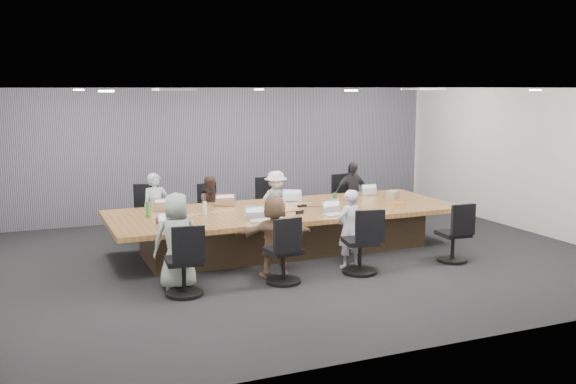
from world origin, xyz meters
name	(u,v)px	position (x,y,z in m)	size (l,w,h in m)	color
floor	(297,257)	(0.00, 0.00, 0.00)	(10.00, 8.00, 0.00)	black
ceiling	(298,88)	(0.00, 0.00, 2.80)	(10.00, 8.00, 0.00)	white
wall_back	(225,152)	(0.00, 4.00, 1.40)	(10.00, 2.80, 0.00)	silver
wall_front	(447,221)	(0.00, -4.00, 1.40)	(10.00, 2.80, 0.00)	silver
wall_right	(534,161)	(5.00, 0.00, 1.40)	(8.00, 2.80, 0.00)	silver
curtain	(226,152)	(0.00, 3.92, 1.40)	(9.80, 0.04, 2.80)	slate
conference_table	(286,228)	(0.00, 0.50, 0.40)	(6.00, 2.20, 0.74)	#392A1B
chair_0	(153,217)	(-1.97, 2.20, 0.42)	(0.57, 0.57, 0.84)	black
chair_1	(207,216)	(-0.93, 2.20, 0.38)	(0.51, 0.51, 0.75)	black
chair_2	(269,208)	(0.35, 2.20, 0.43)	(0.58, 0.58, 0.86)	black
chair_3	(344,204)	(2.02, 2.20, 0.40)	(0.54, 0.54, 0.80)	black
chair_4	(184,266)	(-2.21, -1.20, 0.41)	(0.55, 0.55, 0.81)	black
chair_5	(283,256)	(-0.74, -1.20, 0.40)	(0.54, 0.54, 0.80)	black
chair_6	(360,247)	(0.52, -1.20, 0.42)	(0.56, 0.56, 0.83)	black
chair_7	(453,238)	(2.24, -1.20, 0.39)	(0.52, 0.52, 0.77)	black
person_0	(156,209)	(-1.97, 1.85, 0.65)	(0.47, 0.31, 1.29)	#A2B4C2
laptop_0	(162,209)	(-1.97, 1.30, 0.75)	(0.35, 0.24, 0.02)	#8C6647
person_1	(212,208)	(-0.93, 1.85, 0.59)	(0.58, 0.45, 1.18)	#3B2925
laptop_1	(221,204)	(-0.93, 1.30, 0.75)	(0.35, 0.24, 0.02)	#8C6647
person_2	(276,202)	(0.35, 1.85, 0.61)	(0.79, 0.45, 1.22)	silver
laptop_2	(287,200)	(0.35, 1.30, 0.75)	(0.35, 0.24, 0.02)	#B2B2B7
person_3	(352,194)	(2.02, 1.85, 0.66)	(0.77, 0.32, 1.32)	#26262B
laptop_3	(365,194)	(2.02, 1.30, 0.75)	(0.32, 0.22, 0.02)	#B2B2B7
person_4	(177,241)	(-2.21, -0.85, 0.69)	(0.67, 0.44, 1.37)	gray
laptop_4	(169,229)	(-2.21, -0.30, 0.75)	(0.31, 0.22, 0.02)	#B2B2B7
person_5	(275,236)	(-0.74, -0.85, 0.62)	(1.15, 0.37, 1.24)	brown
laptop_5	(262,221)	(-0.74, -0.30, 0.75)	(0.36, 0.25, 0.02)	#B2B2B7
person_6	(349,229)	(0.52, -0.85, 0.62)	(0.45, 0.30, 1.24)	silver
laptop_6	(334,214)	(0.52, -0.30, 0.75)	(0.36, 0.25, 0.02)	#B2B2B7
bottle_green_left	(148,210)	(-2.33, 0.66, 0.87)	(0.07, 0.07, 0.26)	#2D7E2B
bottle_green_right	(335,201)	(0.80, 0.21, 0.87)	(0.08, 0.08, 0.27)	#2D7E2B
bottle_clear	(205,208)	(-1.42, 0.54, 0.85)	(0.07, 0.07, 0.22)	silver
cup_white_far	(284,205)	(0.02, 0.64, 0.79)	(0.07, 0.07, 0.09)	white
cup_white_near	(348,198)	(1.42, 0.87, 0.78)	(0.07, 0.07, 0.09)	white
mug_brown	(158,221)	(-2.27, 0.13, 0.79)	(0.08, 0.08, 0.10)	brown
mic_left	(260,213)	(-0.57, 0.25, 0.76)	(0.16, 0.11, 0.03)	black
mic_right	(302,206)	(0.35, 0.59, 0.75)	(0.15, 0.10, 0.03)	black
stapler	(300,212)	(0.04, 0.00, 0.77)	(0.15, 0.04, 0.06)	black
canvas_bag	(392,195)	(2.25, 0.68, 0.81)	(0.27, 0.17, 0.15)	tan
snack_packet	(399,203)	(2.02, 0.09, 0.76)	(0.19, 0.13, 0.04)	orange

